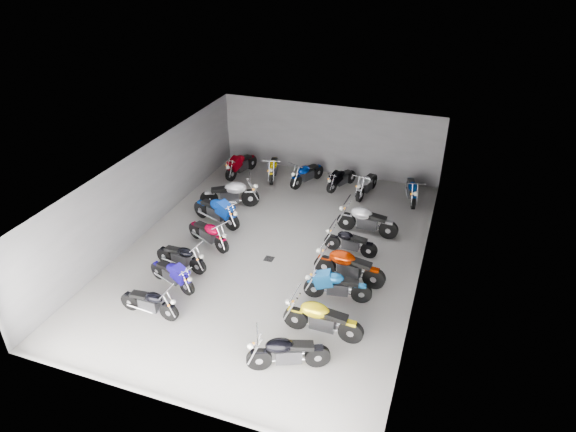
% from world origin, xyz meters
% --- Properties ---
extents(ground, '(14.00, 14.00, 0.00)m').
position_xyz_m(ground, '(0.00, 0.00, 0.00)').
color(ground, gray).
rests_on(ground, ground).
extents(wall_back, '(10.00, 0.10, 3.20)m').
position_xyz_m(wall_back, '(0.00, 7.00, 1.60)').
color(wall_back, slate).
rests_on(wall_back, ground).
extents(wall_left, '(0.10, 14.00, 3.20)m').
position_xyz_m(wall_left, '(-5.00, 0.00, 1.60)').
color(wall_left, slate).
rests_on(wall_left, ground).
extents(wall_right, '(0.10, 14.00, 3.20)m').
position_xyz_m(wall_right, '(5.00, 0.00, 1.60)').
color(wall_right, slate).
rests_on(wall_right, ground).
extents(ceiling, '(10.00, 14.00, 0.04)m').
position_xyz_m(ceiling, '(0.00, 0.00, 3.22)').
color(ceiling, black).
rests_on(ceiling, wall_back).
extents(drain_grate, '(0.32, 0.32, 0.01)m').
position_xyz_m(drain_grate, '(0.00, -0.50, 0.01)').
color(drain_grate, black).
rests_on(drain_grate, ground).
extents(motorcycle_left_a, '(1.94, 0.39, 0.85)m').
position_xyz_m(motorcycle_left_a, '(-2.23, -4.35, 0.46)').
color(motorcycle_left_a, black).
rests_on(motorcycle_left_a, ground).
extents(motorcycle_left_b, '(1.89, 0.74, 0.86)m').
position_xyz_m(motorcycle_left_b, '(-2.31, -2.93, 0.47)').
color(motorcycle_left_b, black).
rests_on(motorcycle_left_b, ground).
extents(motorcycle_left_c, '(1.95, 0.46, 0.86)m').
position_xyz_m(motorcycle_left_c, '(-2.53, -1.98, 0.47)').
color(motorcycle_left_c, black).
rests_on(motorcycle_left_c, ground).
extents(motorcycle_left_d, '(1.95, 0.93, 0.90)m').
position_xyz_m(motorcycle_left_d, '(-2.33, -0.40, 0.49)').
color(motorcycle_left_d, black).
rests_on(motorcycle_left_d, ground).
extents(motorcycle_left_e, '(2.22, 0.85, 1.01)m').
position_xyz_m(motorcycle_left_e, '(-2.75, 1.07, 0.55)').
color(motorcycle_left_e, black).
rests_on(motorcycle_left_e, ground).
extents(motorcycle_left_f, '(2.25, 1.14, 1.06)m').
position_xyz_m(motorcycle_left_f, '(-2.82, 2.46, 0.58)').
color(motorcycle_left_f, black).
rests_on(motorcycle_left_f, ground).
extents(motorcycle_right_a, '(2.05, 1.02, 0.96)m').
position_xyz_m(motorcycle_right_a, '(2.26, -4.96, 0.52)').
color(motorcycle_right_a, black).
rests_on(motorcycle_right_a, ground).
extents(motorcycle_right_b, '(2.32, 0.46, 1.02)m').
position_xyz_m(motorcycle_right_b, '(2.74, -3.47, 0.56)').
color(motorcycle_right_b, black).
rests_on(motorcycle_right_b, ground).
extents(motorcycle_right_c, '(2.08, 0.53, 0.92)m').
position_xyz_m(motorcycle_right_c, '(2.74, -1.82, 0.50)').
color(motorcycle_right_c, black).
rests_on(motorcycle_right_c, ground).
extents(motorcycle_right_d, '(2.38, 0.52, 1.04)m').
position_xyz_m(motorcycle_right_d, '(2.85, -0.80, 0.57)').
color(motorcycle_right_d, black).
rests_on(motorcycle_right_d, ground).
extents(motorcycle_right_e, '(1.91, 0.40, 0.84)m').
position_xyz_m(motorcycle_right_e, '(2.52, 0.78, 0.46)').
color(motorcycle_right_e, black).
rests_on(motorcycle_right_e, ground).
extents(motorcycle_right_f, '(2.31, 0.48, 1.01)m').
position_xyz_m(motorcycle_right_f, '(2.79, 2.26, 0.55)').
color(motorcycle_right_f, black).
rests_on(motorcycle_right_f, ground).
extents(motorcycle_back_a, '(0.67, 2.13, 0.95)m').
position_xyz_m(motorcycle_back_a, '(-3.67, 5.39, 0.52)').
color(motorcycle_back_a, black).
rests_on(motorcycle_back_a, ground).
extents(motorcycle_back_b, '(0.66, 2.02, 0.90)m').
position_xyz_m(motorcycle_back_b, '(-2.17, 5.61, 0.49)').
color(motorcycle_back_b, black).
rests_on(motorcycle_back_b, ground).
extents(motorcycle_back_c, '(0.95, 1.97, 0.92)m').
position_xyz_m(motorcycle_back_c, '(-0.57, 5.51, 0.50)').
color(motorcycle_back_c, black).
rests_on(motorcycle_back_c, ground).
extents(motorcycle_back_d, '(0.89, 1.78, 0.83)m').
position_xyz_m(motorcycle_back_d, '(0.97, 5.61, 0.45)').
color(motorcycle_back_d, black).
rests_on(motorcycle_back_d, ground).
extents(motorcycle_back_e, '(0.56, 2.06, 0.91)m').
position_xyz_m(motorcycle_back_e, '(2.14, 5.35, 0.50)').
color(motorcycle_back_e, black).
rests_on(motorcycle_back_e, ground).
extents(motorcycle_back_f, '(0.66, 2.05, 0.91)m').
position_xyz_m(motorcycle_back_f, '(4.01, 5.46, 0.50)').
color(motorcycle_back_f, black).
rests_on(motorcycle_back_f, ground).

